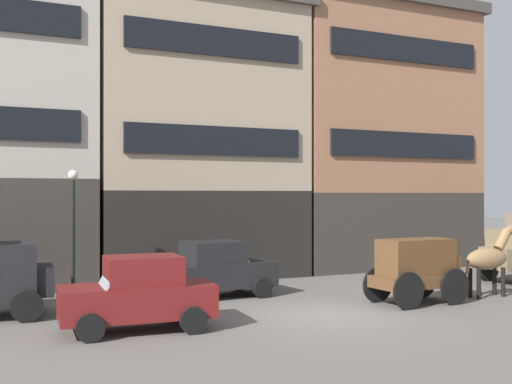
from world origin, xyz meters
The scene contains 10 objects.
ground_plane centered at (0.00, 0.00, 0.00)m, with size 120.00×120.00×0.00m, color #605B56.
building_center_left centered at (-0.48, 10.66, 5.79)m, with size 8.86×7.36×11.50m.
building_center_right centered at (8.44, 10.66, 6.19)m, with size 9.68×7.36×12.30m.
cargo_wagon centered at (3.49, 0.47, 1.15)m, with size 2.95×1.60×1.98m.
draft_horse centered at (6.44, 0.47, 1.27)m, with size 2.35×0.66×2.30m.
sedan_dark centered at (-5.22, 0.32, 0.91)m, with size 3.81×2.09×1.83m.
sedan_light centered at (-1.67, 4.13, 0.91)m, with size 3.82×2.10×1.83m.
pedestrian_officer centered at (5.26, 3.78, 0.98)m, with size 0.45×0.45×1.79m.
streetlamp_curbside centered at (-5.97, 5.58, 2.67)m, with size 0.32×0.32×4.12m.
fire_hydrant_curbside centered at (9.14, 5.99, 0.43)m, with size 0.24×0.24×0.83m.
Camera 1 is at (-9.11, -14.79, 3.36)m, focal length 43.92 mm.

